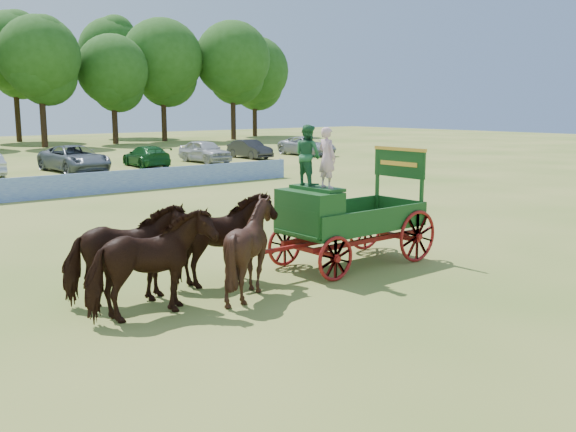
{
  "coord_description": "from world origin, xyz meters",
  "views": [
    {
      "loc": [
        -11.35,
        -10.69,
        4.14
      ],
      "look_at": [
        -0.93,
        1.93,
        1.3
      ],
      "focal_mm": 40.0,
      "sensor_mm": 36.0,
      "label": 1
    }
  ],
  "objects": [
    {
      "name": "ground",
      "position": [
        0.0,
        0.0,
        0.0
      ],
      "size": [
        160.0,
        160.0,
        0.0
      ],
      "primitive_type": "plane",
      "color": "tan",
      "rests_on": "ground"
    },
    {
      "name": "horse_lead_left",
      "position": [
        -5.68,
        0.38,
        1.06
      ],
      "size": [
        2.53,
        1.18,
        2.12
      ],
      "primitive_type": "imported",
      "rotation": [
        0.0,
        0.0,
        1.55
      ],
      "color": "black",
      "rests_on": "ground"
    },
    {
      "name": "horse_lead_right",
      "position": [
        -5.68,
        1.48,
        1.06
      ],
      "size": [
        2.72,
        1.75,
        2.12
      ],
      "primitive_type": "imported",
      "rotation": [
        0.0,
        0.0,
        1.31
      ],
      "color": "black",
      "rests_on": "ground"
    },
    {
      "name": "horse_wheel_left",
      "position": [
        -3.28,
        0.38,
        1.06
      ],
      "size": [
        2.16,
        1.98,
        2.13
      ],
      "primitive_type": "imported",
      "rotation": [
        0.0,
        0.0,
        1.42
      ],
      "color": "black",
      "rests_on": "ground"
    },
    {
      "name": "horse_wheel_right",
      "position": [
        -3.28,
        1.48,
        1.06
      ],
      "size": [
        2.55,
        1.23,
        2.12
      ],
      "primitive_type": "imported",
      "rotation": [
        0.0,
        0.0,
        1.6
      ],
      "color": "black",
      "rests_on": "ground"
    },
    {
      "name": "farm_dray",
      "position": [
        -0.31,
        0.95,
        1.6
      ],
      "size": [
        6.0,
        2.0,
        3.66
      ],
      "color": "maroon",
      "rests_on": "ground"
    },
    {
      "name": "sponsor_banner",
      "position": [
        -1.0,
        18.0,
        0.53
      ],
      "size": [
        26.0,
        0.08,
        1.05
      ],
      "primitive_type": "cube",
      "color": "#1E3FA7",
      "rests_on": "ground"
    },
    {
      "name": "parked_cars",
      "position": [
        0.2,
        29.43,
        0.76
      ],
      "size": [
        52.46,
        7.15,
        1.65
      ],
      "color": "silver",
      "rests_on": "ground"
    }
  ]
}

